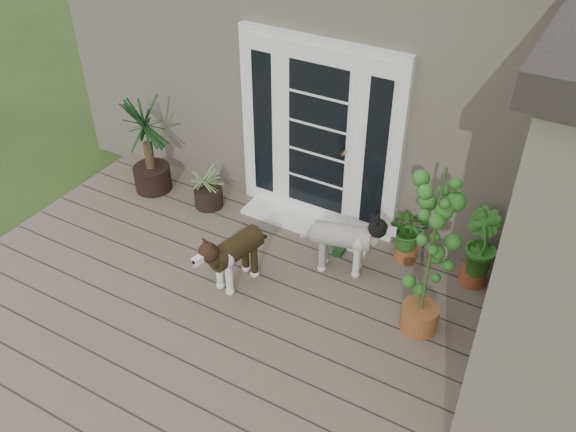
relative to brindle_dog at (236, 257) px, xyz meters
The scene contains 14 objects.
deck 0.96m from the brindle_dog, 64.46° to the right, with size 6.20×4.60×0.12m, color #6B5B4C.
house_main 3.65m from the brindle_dog, 83.77° to the left, with size 7.40×4.00×3.10m, color #665E54.
door_unit 1.61m from the brindle_dog, 82.81° to the left, with size 1.90×0.14×2.15m, color white.
door_step 1.26m from the brindle_dog, 81.64° to the left, with size 1.60×0.40×0.05m, color white.
brindle_dog is the anchor object (origin of this frame).
white_dog 1.09m from the brindle_dog, 39.86° to the left, with size 0.34×0.79×0.66m, color beige, non-canonical shape.
spider_plant 1.42m from the brindle_dog, 137.23° to the left, with size 0.57×0.57×0.61m, color #80A264, non-canonical shape.
yucca 2.09m from the brindle_dog, 153.62° to the left, with size 0.85×0.85×1.24m, color black, non-canonical shape.
herb_a 1.82m from the brindle_dog, 41.38° to the left, with size 0.43×0.43×0.55m, color #24621C.
herb_b 2.41m from the brindle_dog, 29.55° to the left, with size 0.43×0.43×0.64m, color #19571B.
herb_c 2.68m from the brindle_dog, 21.04° to the left, with size 0.38×0.38×0.59m, color #164E17.
sapling 1.95m from the brindle_dog, ahead, with size 0.55×0.55×1.86m, color #265518, non-canonical shape.
clog_left 1.31m from the brindle_dog, 61.86° to the left, with size 0.16×0.33×0.10m, color #153617, non-canonical shape.
clog_right 1.25m from the brindle_dog, 54.33° to the left, with size 0.15×0.32×0.10m, color #173A17, non-canonical shape.
Camera 1 is at (2.40, -2.65, 4.46)m, focal length 38.55 mm.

